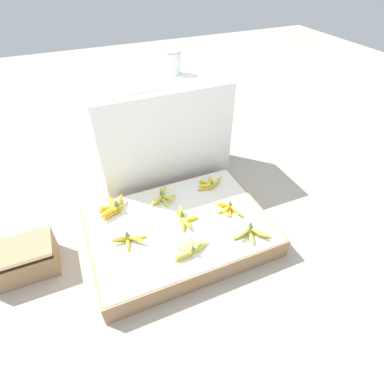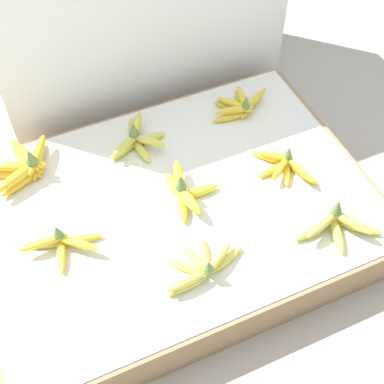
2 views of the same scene
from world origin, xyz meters
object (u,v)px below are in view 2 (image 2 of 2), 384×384
object	(u,v)px
banana_bunch_middle_left	(61,243)
banana_bunch_back_left	(25,165)
banana_bunch_front_midright	(336,225)
banana_bunch_back_midleft	(137,139)
banana_bunch_front_midleft	(201,267)
banana_bunch_middle_midleft	(184,191)
banana_bunch_back_midright	(240,106)
banana_bunch_middle_midright	(284,166)

from	to	relation	value
banana_bunch_middle_left	banana_bunch_back_left	size ratio (longest dim) A/B	1.06
banana_bunch_front_midright	banana_bunch_back_midleft	bearing A→B (deg)	126.08
banana_bunch_front_midleft	banana_bunch_middle_midleft	world-z (taller)	banana_bunch_middle_midleft
banana_bunch_middle_midleft	banana_bunch_front_midright	bearing A→B (deg)	-39.58
banana_bunch_front_midleft	banana_bunch_front_midright	bearing A→B (deg)	-5.11
banana_bunch_back_midright	banana_bunch_front_midright	bearing A→B (deg)	-87.79
banana_bunch_front_midleft	banana_bunch_middle_midright	size ratio (longest dim) A/B	1.18
banana_bunch_middle_midleft	banana_bunch_back_midright	xyz separation A→B (m)	(0.32, 0.27, -0.01)
banana_bunch_back_midleft	banana_bunch_front_midleft	bearing A→B (deg)	-90.49
banana_bunch_back_midleft	banana_bunch_middle_midleft	bearing A→B (deg)	-78.45
banana_bunch_middle_midright	banana_bunch_back_midright	size ratio (longest dim) A/B	0.92
banana_bunch_middle_midleft	banana_bunch_back_midleft	bearing A→B (deg)	101.55
banana_bunch_middle_midright	banana_bunch_back_midright	xyz separation A→B (m)	(-0.00, 0.29, 0.00)
banana_bunch_front_midright	banana_bunch_back_midright	bearing A→B (deg)	92.21
banana_bunch_front_midleft	banana_bunch_back_midleft	xyz separation A→B (m)	(0.00, 0.51, 0.00)
banana_bunch_middle_midright	banana_bunch_middle_left	bearing A→B (deg)	179.64
banana_bunch_middle_left	banana_bunch_middle_midleft	xyz separation A→B (m)	(0.38, 0.02, 0.01)
banana_bunch_back_midleft	banana_bunch_front_midright	bearing A→B (deg)	-53.92
banana_bunch_back_left	banana_bunch_middle_left	bearing A→B (deg)	-85.61
banana_bunch_middle_left	banana_bunch_middle_midleft	distance (m)	0.38
banana_bunch_back_left	banana_bunch_back_midright	distance (m)	0.73
banana_bunch_middle_left	banana_bunch_back_left	bearing A→B (deg)	94.39
banana_bunch_front_midright	banana_bunch_middle_left	size ratio (longest dim) A/B	1.09
banana_bunch_front_midleft	banana_bunch_middle_left	xyz separation A→B (m)	(-0.32, 0.23, 0.00)
banana_bunch_middle_left	banana_bunch_middle_midright	size ratio (longest dim) A/B	1.06
banana_bunch_front_midright	banana_bunch_middle_left	distance (m)	0.77
banana_bunch_back_midleft	banana_bunch_back_midright	size ratio (longest dim) A/B	0.90
banana_bunch_middle_left	banana_bunch_back_midleft	bearing A→B (deg)	40.97
banana_bunch_middle_left	banana_bunch_middle_midright	distance (m)	0.71
banana_bunch_middle_left	banana_bunch_back_left	distance (m)	0.32
banana_bunch_back_midleft	banana_bunch_back_midright	world-z (taller)	banana_bunch_back_midleft
banana_bunch_middle_left	banana_bunch_middle_midright	world-z (taller)	banana_bunch_middle_left
banana_bunch_middle_midleft	banana_bunch_back_midright	size ratio (longest dim) A/B	0.93
banana_bunch_middle_midright	banana_bunch_middle_midleft	bearing A→B (deg)	175.10
banana_bunch_middle_midleft	banana_bunch_middle_midright	size ratio (longest dim) A/B	1.01
banana_bunch_middle_midright	banana_bunch_back_midleft	size ratio (longest dim) A/B	1.02
banana_bunch_middle_left	banana_bunch_back_midleft	distance (m)	0.44
banana_bunch_front_midright	banana_bunch_back_left	distance (m)	0.95
banana_bunch_front_midleft	banana_bunch_middle_left	world-z (taller)	banana_bunch_middle_left
banana_bunch_back_midright	banana_bunch_front_midleft	bearing A→B (deg)	-126.52
banana_bunch_back_midright	banana_bunch_middle_midleft	bearing A→B (deg)	-140.58
banana_bunch_back_midright	banana_bunch_back_left	bearing A→B (deg)	178.08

